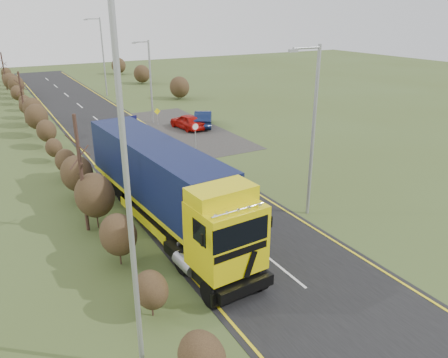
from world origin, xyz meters
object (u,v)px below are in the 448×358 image
streetlight_near (312,126)px  lorry (164,182)px  car_blue_sedan (203,119)px  speed_sign (195,131)px  car_red_hatchback (187,122)px

streetlight_near → lorry: bearing=161.3°
lorry → car_blue_sedan: lorry is taller
lorry → speed_sign: 12.95m
lorry → streetlight_near: (7.29, -2.46, 2.52)m
lorry → car_red_hatchback: bearing=57.8°
lorry → speed_sign: (7.00, 10.87, -0.82)m
car_red_hatchback → speed_sign: (-2.37, -6.65, 0.92)m
car_blue_sedan → streetlight_near: streetlight_near is taller
speed_sign → streetlight_near: bearing=-88.8°
car_red_hatchback → speed_sign: 7.12m
car_red_hatchback → streetlight_near: (-2.08, -19.98, 4.26)m
car_red_hatchback → car_blue_sedan: car_blue_sedan is taller
streetlight_near → speed_sign: 13.75m
speed_sign → lorry: bearing=-122.8°
streetlight_near → speed_sign: size_ratio=3.88×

